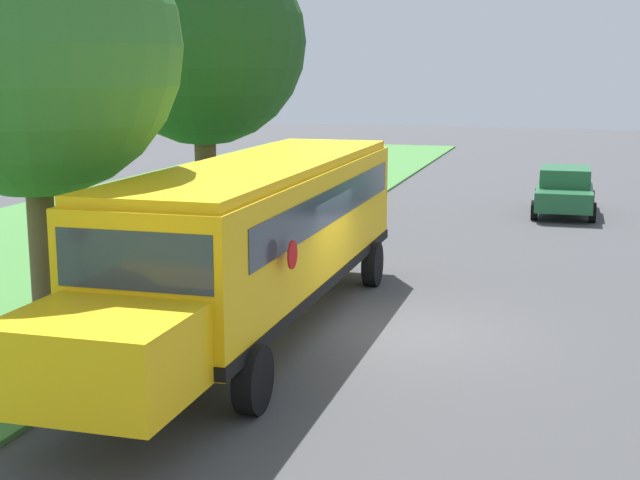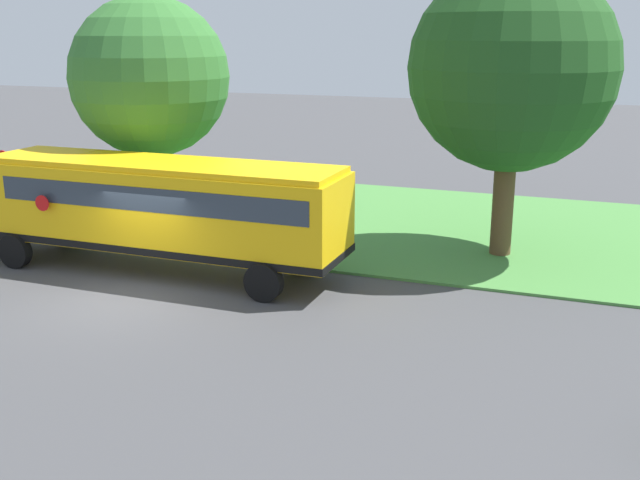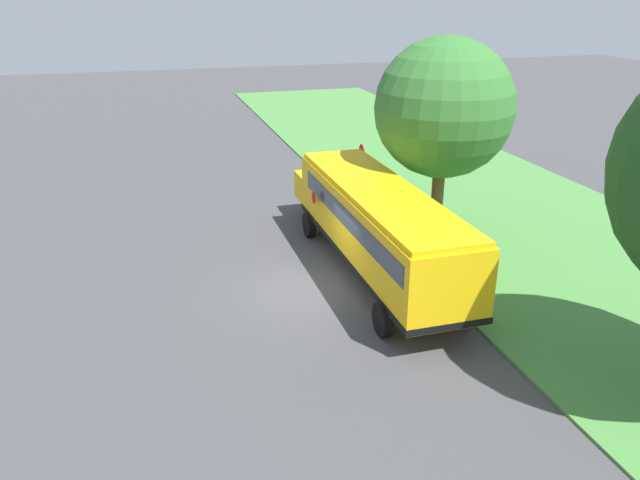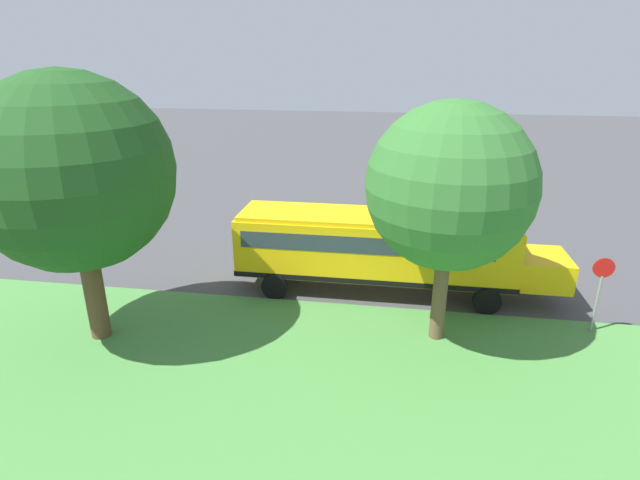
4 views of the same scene
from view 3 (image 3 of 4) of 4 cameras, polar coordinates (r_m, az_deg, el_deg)
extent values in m
plane|color=#424244|center=(20.63, -1.01, -4.48)|extent=(120.00, 120.00, 0.00)
cube|color=#47843D|center=(24.93, 21.74, -1.16)|extent=(12.00, 80.00, 0.08)
cube|color=yellow|center=(20.83, 5.39, 1.42)|extent=(2.50, 10.50, 2.20)
cube|color=yellow|center=(26.55, 0.45, 4.89)|extent=(2.20, 1.90, 1.10)
cube|color=yellow|center=(20.45, 5.50, 4.51)|extent=(2.35, 10.29, 0.16)
cube|color=black|center=(21.20, 5.29, -1.06)|extent=(2.54, 10.54, 0.20)
cube|color=#2D3842|center=(20.41, 5.74, 2.34)|extent=(2.53, 9.24, 0.64)
cube|color=#2D3842|center=(25.34, 1.12, 6.43)|extent=(2.25, 0.12, 0.80)
cylinder|color=red|center=(22.92, -0.58, 3.88)|extent=(0.03, 0.44, 0.44)
cylinder|color=black|center=(24.68, -0.99, 1.43)|extent=(0.30, 1.00, 1.00)
cylinder|color=black|center=(25.41, 4.45, 1.99)|extent=(0.30, 1.00, 1.00)
cylinder|color=black|center=(17.91, 5.78, -7.22)|extent=(0.30, 1.00, 1.00)
cylinder|color=black|center=(18.91, 12.87, -6.02)|extent=(0.30, 1.00, 1.00)
cylinder|color=brown|center=(24.18, 10.64, 3.49)|extent=(0.47, 0.47, 3.30)
sphere|color=#33702D|center=(23.31, 11.26, 11.76)|extent=(5.05, 5.05, 5.05)
sphere|color=#33702D|center=(22.93, 11.29, 11.24)|extent=(3.41, 3.41, 3.41)
cylinder|color=gray|center=(28.45, 3.77, 5.41)|extent=(0.08, 0.08, 2.10)
cylinder|color=red|center=(28.09, 3.84, 8.05)|extent=(0.03, 0.68, 0.68)
camera|label=1|loc=(33.90, -13.39, 14.16)|focal=50.00mm
camera|label=2|loc=(12.42, -69.36, -5.12)|focal=42.00mm
camera|label=4|loc=(31.55, 39.20, 16.98)|focal=28.00mm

